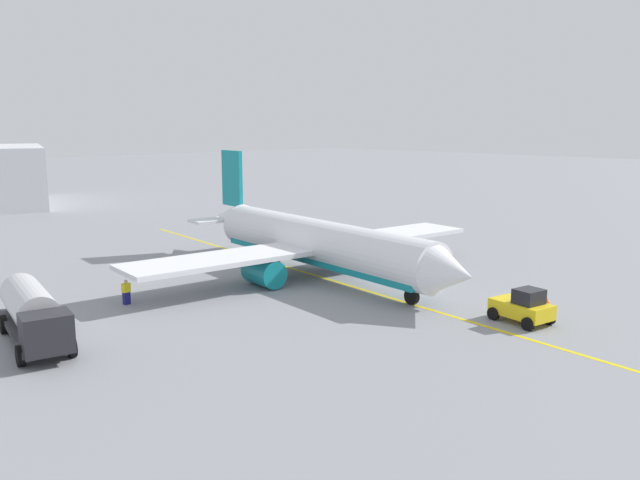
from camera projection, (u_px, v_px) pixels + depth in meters
ground_plane at (320, 277)px, 51.89m from camera, size 400.00×400.00×0.00m
airplane at (316, 244)px, 51.82m from camera, size 31.85×31.75×9.60m
fuel_tanker at (33, 313)px, 36.03m from camera, size 10.26×4.40×3.15m
pushback_tug at (523, 307)px, 39.81m from camera, size 3.88×2.82×2.20m
refueling_worker at (126, 292)px, 43.92m from camera, size 0.43×0.56×1.71m
safety_cone_nose at (546, 299)px, 44.26m from camera, size 0.54×0.54×0.60m
taxi_line_marking at (320, 277)px, 51.89m from camera, size 59.95×6.68×0.01m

